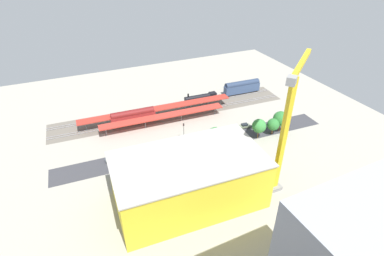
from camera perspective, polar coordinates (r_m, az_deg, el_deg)
The scene contains 29 objects.
ground_plane at distance 112.03m, azimuth 0.21°, elevation -1.75°, with size 160.42×160.42×0.00m, color #9E998C.
rail_bed at distance 129.50m, azimuth -3.72°, elevation 3.21°, with size 100.26×14.86×0.01m, color #665E54.
street_asphalt at distance 108.22m, azimuth 1.30°, elevation -3.12°, with size 100.26×9.00×0.01m, color #38383D.
track_rails at distance 129.41m, azimuth -3.72°, elevation 3.28°, with size 100.19×12.26×0.12m.
platform_canopy_near at distance 118.29m, azimuth -5.43°, elevation 2.27°, with size 49.64×5.96×4.11m.
platform_canopy_far at distance 123.70m, azimuth -6.54°, elevation 3.67°, with size 63.28×6.74×4.18m.
locomotive at distance 136.91m, azimuth 1.97°, elevation 5.74°, with size 16.54×3.07×4.80m.
passenger_coach at distance 145.55m, azimuth 9.42°, elevation 7.69°, with size 17.89×3.73×6.29m.
freight_coach_far at distance 120.98m, azimuth -11.08°, elevation 2.16°, with size 17.63×3.57×6.10m.
parked_car_0 at distance 119.11m, azimuth 9.90°, elevation 0.38°, with size 4.46×2.20×1.66m.
parked_car_1 at distance 115.86m, azimuth 6.67°, elevation -0.29°, with size 4.07×1.90×1.72m.
parked_car_2 at distance 112.54m, azimuth 3.22°, elevation -1.15°, with size 4.41×1.81×1.79m.
parked_car_3 at distance 109.91m, azimuth -0.17°, elevation -2.03°, with size 4.40×1.88×1.64m.
parked_car_4 at distance 108.03m, azimuth -3.84°, elevation -2.75°, with size 4.17×1.93×1.79m.
parked_car_5 at distance 106.21m, azimuth -7.06°, elevation -3.68°, with size 4.29×1.87×1.63m.
parked_car_6 at distance 105.07m, azimuth -11.45°, elevation -4.55°, with size 4.25×1.94×1.75m.
parked_car_7 at distance 103.65m, azimuth -15.01°, elevation -5.70°, with size 4.07×1.86×1.67m.
construction_building at distance 82.57m, azimuth -0.56°, elevation -9.91°, with size 39.22×21.36×14.23m, color yellow.
construction_roof_slab at distance 77.87m, azimuth -0.59°, elevation -5.91°, with size 39.82×21.96×0.40m, color #ADA89E.
tower_crane at distance 82.83m, azimuth 17.50°, elevation 0.93°, with size 20.33×17.09×36.86m.
box_truck_0 at distance 99.45m, azimuth -0.67°, elevation -5.55°, with size 10.30×3.25×3.36m.
box_truck_1 at distance 95.17m, azimuth -8.91°, elevation -8.00°, with size 8.96×2.75×3.49m.
street_tree_0 at distance 102.61m, azimuth 4.46°, elevation -1.52°, with size 6.16×6.16×8.84m.
street_tree_1 at distance 97.44m, azimuth -3.12°, elevation -4.02°, with size 5.31×5.31×7.71m.
street_tree_2 at distance 95.65m, azimuth -11.14°, elevation -5.37°, with size 6.06×6.06×8.20m.
street_tree_3 at distance 111.46m, azimuth 12.57°, elevation 0.37°, with size 5.14×5.14×7.80m.
street_tree_4 at distance 117.42m, azimuth 16.41°, elevation 1.69°, with size 5.67×5.67×8.36m.
street_tree_5 at distance 115.57m, azimuth 15.11°, elevation 0.64°, with size 4.59×4.59×6.54m.
traffic_light at distance 107.44m, azimuth -1.58°, elevation -0.32°, with size 0.50×0.36×7.39m.
Camera 1 is at (37.66, 85.13, 62.34)m, focal length 28.19 mm.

